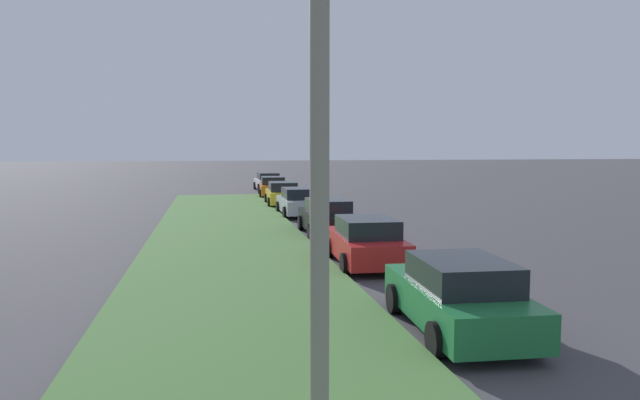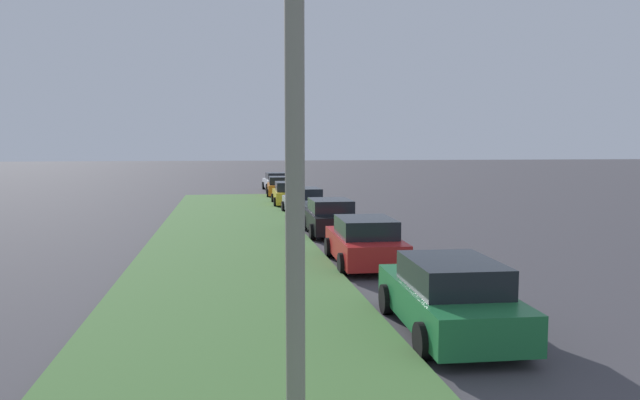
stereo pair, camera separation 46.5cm
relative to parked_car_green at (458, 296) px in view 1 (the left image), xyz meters
name	(u,v)px [view 1 (the left image)]	position (x,y,z in m)	size (l,w,h in m)	color
grass_median	(242,307)	(2.34, 4.08, -0.66)	(60.00, 6.00, 0.12)	#477238
parked_car_green	(458,296)	(0.00, 0.00, 0.00)	(4.38, 2.18, 1.47)	#1E6B38
parked_car_red	(366,242)	(6.51, 0.07, 0.00)	(4.36, 2.14, 1.47)	red
parked_car_black	(327,217)	(12.77, 0.00, 0.00)	(4.32, 2.07, 1.47)	black
parked_car_silver	(299,202)	(19.40, 0.17, 0.00)	(4.32, 2.06, 1.47)	#B2B5BA
parked_car_yellow	(283,194)	(24.73, 0.36, 0.00)	(4.35, 2.11, 1.47)	gold
parked_car_orange	(273,187)	(31.11, 0.28, 0.00)	(4.39, 2.20, 1.47)	orange
parked_car_white	(268,182)	(37.37, 0.02, 0.00)	(4.38, 2.17, 1.47)	silver
streetlight	(348,81)	(-3.45, 3.06, 3.67)	(0.36, 2.87, 7.50)	gray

